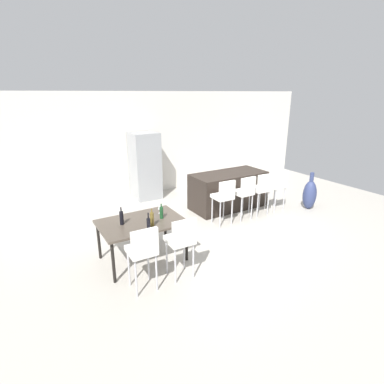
{
  "coord_description": "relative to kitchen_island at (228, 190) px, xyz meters",
  "views": [
    {
      "loc": [
        -4.07,
        -4.97,
        2.86
      ],
      "look_at": [
        -0.95,
        0.23,
        0.85
      ],
      "focal_mm": 28.17,
      "sensor_mm": 36.0,
      "label": 1
    }
  ],
  "objects": [
    {
      "name": "back_wall",
      "position": [
        -0.53,
        2.25,
        0.99
      ],
      "size": [
        10.0,
        0.12,
        2.9
      ],
      "primitive_type": "cube",
      "color": "silver",
      "rests_on": "ground_plane"
    },
    {
      "name": "floor_vase",
      "position": [
        1.72,
        -1.16,
        -0.07
      ],
      "size": [
        0.33,
        0.33,
        0.96
      ],
      "color": "navy",
      "rests_on": "ground_plane"
    },
    {
      "name": "bar_chair_right",
      "position": [
        0.35,
        -0.83,
        0.24
      ],
      "size": [
        0.42,
        0.42,
        1.05
      ],
      "color": "silver",
      "rests_on": "ground_plane"
    },
    {
      "name": "ground_plane",
      "position": [
        -0.53,
        -0.88,
        -0.46
      ],
      "size": [
        10.0,
        10.0,
        0.0
      ],
      "primitive_type": "plane",
      "color": "#ADA89E"
    },
    {
      "name": "refrigerator",
      "position": [
        -1.52,
        1.81,
        0.46
      ],
      "size": [
        0.72,
        0.68,
        1.84
      ],
      "primitive_type": "cube",
      "color": "#939699",
      "rests_on": "ground_plane"
    },
    {
      "name": "wine_bottle_inner",
      "position": [
        -2.93,
        -1.71,
        0.39
      ],
      "size": [
        0.06,
        0.06,
        0.31
      ],
      "color": "black",
      "rests_on": "dining_table"
    },
    {
      "name": "wine_glass_far",
      "position": [
        -2.46,
        -1.13,
        0.4
      ],
      "size": [
        0.07,
        0.07,
        0.17
      ],
      "color": "silver",
      "rests_on": "dining_table"
    },
    {
      "name": "wine_bottle_left",
      "position": [
        -2.54,
        -1.36,
        0.39
      ],
      "size": [
        0.07,
        0.07,
        0.27
      ],
      "color": "#194723",
      "rests_on": "dining_table"
    },
    {
      "name": "bar_chair_middle",
      "position": [
        -0.17,
        -0.83,
        0.24
      ],
      "size": [
        0.41,
        0.41,
        1.05
      ],
      "color": "silver",
      "rests_on": "ground_plane"
    },
    {
      "name": "bar_chair_left",
      "position": [
        -0.76,
        -0.83,
        0.24
      ],
      "size": [
        0.41,
        0.41,
        1.05
      ],
      "color": "silver",
      "rests_on": "ground_plane"
    },
    {
      "name": "bar_chair_far",
      "position": [
        0.9,
        -0.83,
        0.24
      ],
      "size": [
        0.41,
        0.41,
        1.05
      ],
      "color": "silver",
      "rests_on": "ground_plane"
    },
    {
      "name": "kitchen_island",
      "position": [
        0.0,
        0.0,
        0.0
      ],
      "size": [
        1.94,
        0.89,
        0.92
      ],
      "primitive_type": "cube",
      "color": "black",
      "rests_on": "ground_plane"
    },
    {
      "name": "wine_bottle_middle",
      "position": [
        -2.81,
        -1.58,
        0.41
      ],
      "size": [
        0.06,
        0.06,
        0.31
      ],
      "color": "brown",
      "rests_on": "dining_table"
    },
    {
      "name": "dining_chair_far",
      "position": [
        -2.57,
        -2.15,
        0.24
      ],
      "size": [
        0.41,
        0.41,
        1.05
      ],
      "color": "silver",
      "rests_on": "ground_plane"
    },
    {
      "name": "wine_bottle_right",
      "position": [
        -3.22,
        -1.25,
        0.4
      ],
      "size": [
        0.07,
        0.07,
        0.31
      ],
      "color": "black",
      "rests_on": "dining_table"
    },
    {
      "name": "dining_chair_near",
      "position": [
        -3.22,
        -2.15,
        0.24
      ],
      "size": [
        0.41,
        0.41,
        1.05
      ],
      "color": "silver",
      "rests_on": "ground_plane"
    },
    {
      "name": "dining_table",
      "position": [
        -2.89,
        -1.3,
        0.22
      ],
      "size": [
        1.43,
        0.98,
        0.74
      ],
      "color": "#4C4238",
      "rests_on": "ground_plane"
    }
  ]
}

